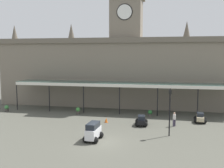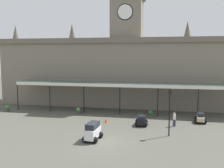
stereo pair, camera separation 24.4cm
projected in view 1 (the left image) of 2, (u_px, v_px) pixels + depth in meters
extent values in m
plane|color=#4F4F45|center=(100.00, 141.00, 25.26)|extent=(140.00, 140.00, 0.00)
cube|color=slate|center=(126.00, 72.00, 42.77)|extent=(41.66, 6.51, 10.90)
cube|color=#685F52|center=(123.00, 40.00, 38.88)|extent=(41.66, 0.30, 0.80)
cube|color=slate|center=(127.00, 19.00, 41.80)|extent=(4.80, 4.80, 6.22)
cylinder|color=white|center=(125.00, 12.00, 39.32)|extent=(2.20, 0.12, 2.20)
cylinder|color=black|center=(125.00, 12.00, 39.35)|extent=(2.46, 0.06, 2.46)
cone|color=#5B5448|center=(15.00, 32.00, 45.73)|extent=(1.10, 1.10, 2.60)
cone|color=#5B5448|center=(71.00, 31.00, 43.77)|extent=(1.10, 1.10, 2.60)
cone|color=#5B5448|center=(187.00, 29.00, 40.24)|extent=(1.10, 1.10, 2.60)
cube|color=#38564C|center=(121.00, 83.00, 37.58)|extent=(31.42, 3.20, 0.16)
cube|color=silver|center=(119.00, 86.00, 36.04)|extent=(31.42, 0.12, 0.44)
cylinder|color=black|center=(17.00, 96.00, 39.36)|extent=(0.14, 0.14, 4.19)
cylinder|color=black|center=(49.00, 97.00, 38.38)|extent=(0.14, 0.14, 4.19)
cylinder|color=black|center=(84.00, 98.00, 37.40)|extent=(0.14, 0.14, 4.19)
cylinder|color=black|center=(120.00, 100.00, 36.41)|extent=(0.14, 0.14, 4.19)
cylinder|color=black|center=(157.00, 101.00, 35.43)|extent=(0.14, 0.14, 4.19)
cylinder|color=black|center=(198.00, 102.00, 34.45)|extent=(0.14, 0.14, 4.19)
cube|color=black|center=(141.00, 121.00, 30.90)|extent=(0.99, 2.10, 0.50)
cube|color=#1E232B|center=(141.00, 117.00, 30.80)|extent=(0.86, 1.14, 0.42)
sphere|color=black|center=(138.00, 121.00, 31.64)|extent=(0.64, 0.64, 0.64)
sphere|color=black|center=(145.00, 121.00, 31.53)|extent=(0.64, 0.64, 0.64)
sphere|color=black|center=(137.00, 124.00, 30.31)|extent=(0.64, 0.64, 0.64)
sphere|color=black|center=(145.00, 124.00, 30.20)|extent=(0.64, 0.64, 0.64)
cube|color=silver|center=(93.00, 133.00, 25.52)|extent=(1.12, 2.46, 0.95)
cube|color=#1E232B|center=(93.00, 125.00, 25.39)|extent=(1.03, 1.96, 0.55)
sphere|color=black|center=(92.00, 134.00, 26.51)|extent=(0.64, 0.64, 0.64)
sphere|color=black|center=(101.00, 135.00, 26.26)|extent=(0.64, 0.64, 0.64)
sphere|color=black|center=(86.00, 139.00, 24.87)|extent=(0.64, 0.64, 0.64)
sphere|color=black|center=(95.00, 140.00, 24.63)|extent=(0.64, 0.64, 0.64)
cube|color=tan|center=(200.00, 118.00, 32.27)|extent=(1.08, 2.13, 0.50)
cube|color=#1E232B|center=(200.00, 114.00, 32.26)|extent=(0.90, 1.17, 0.42)
sphere|color=black|center=(204.00, 121.00, 31.52)|extent=(0.64, 0.64, 0.64)
sphere|color=black|center=(196.00, 121.00, 31.77)|extent=(0.64, 0.64, 0.64)
sphere|color=black|center=(204.00, 119.00, 32.81)|extent=(0.64, 0.64, 0.64)
sphere|color=black|center=(196.00, 118.00, 33.06)|extent=(0.64, 0.64, 0.64)
cylinder|color=#3F384C|center=(173.00, 123.00, 30.41)|extent=(0.17, 0.17, 0.82)
cylinder|color=#3F384C|center=(175.00, 123.00, 30.51)|extent=(0.17, 0.17, 0.82)
cylinder|color=silver|center=(174.00, 117.00, 30.38)|extent=(0.34, 0.34, 0.62)
sphere|color=tan|center=(174.00, 113.00, 30.33)|extent=(0.23, 0.23, 0.23)
cylinder|color=black|center=(170.00, 115.00, 26.69)|extent=(0.13, 0.13, 4.38)
cube|color=black|center=(170.00, 92.00, 26.42)|extent=(0.30, 0.30, 0.44)
sphere|color=black|center=(170.00, 89.00, 26.39)|extent=(0.14, 0.14, 0.14)
cone|color=orange|center=(106.00, 120.00, 32.19)|extent=(0.40, 0.40, 0.60)
cylinder|color=#47423D|center=(7.00, 110.00, 38.34)|extent=(0.56, 0.56, 0.42)
sphere|color=#3D7E40|center=(7.00, 107.00, 38.29)|extent=(0.60, 0.60, 0.60)
cylinder|color=#47423D|center=(78.00, 113.00, 36.71)|extent=(0.56, 0.56, 0.42)
sphere|color=#3D873A|center=(78.00, 109.00, 36.66)|extent=(0.60, 0.60, 0.60)
cylinder|color=#47423D|center=(150.00, 116.00, 34.95)|extent=(0.56, 0.56, 0.42)
sphere|color=#215B28|center=(150.00, 112.00, 34.90)|extent=(0.60, 0.60, 0.60)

